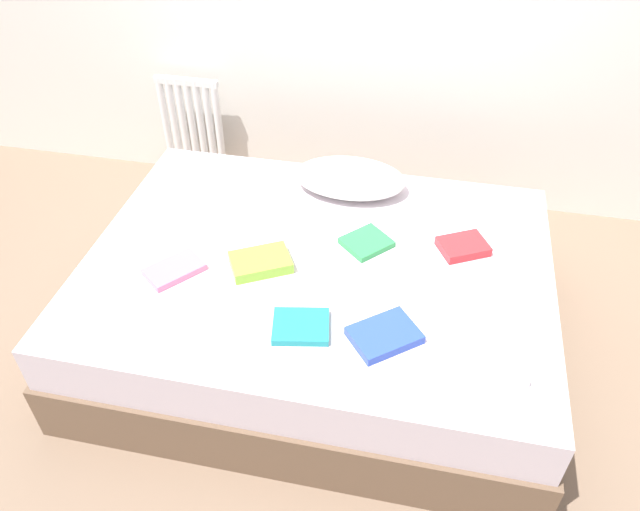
{
  "coord_description": "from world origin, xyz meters",
  "views": [
    {
      "loc": [
        0.42,
        -1.94,
        2.22
      ],
      "look_at": [
        0.0,
        0.05,
        0.48
      ],
      "focal_mm": 34.6,
      "sensor_mm": 36.0,
      "label": 1
    }
  ],
  "objects_px": {
    "bed": "(318,302)",
    "pillow": "(350,178)",
    "textbook_lime": "(261,262)",
    "radiator": "(192,122)",
    "textbook_pink": "(174,269)",
    "textbook_green": "(366,242)",
    "textbook_blue": "(384,335)",
    "textbook_teal": "(301,326)",
    "textbook_red": "(463,246)",
    "textbook_white": "(489,368)"
  },
  "relations": [
    {
      "from": "bed",
      "to": "pillow",
      "type": "distance_m",
      "value": 0.63
    },
    {
      "from": "bed",
      "to": "textbook_lime",
      "type": "height_order",
      "value": "textbook_lime"
    },
    {
      "from": "radiator",
      "to": "pillow",
      "type": "relative_size",
      "value": 1.04
    },
    {
      "from": "textbook_pink",
      "to": "textbook_green",
      "type": "distance_m",
      "value": 0.83
    },
    {
      "from": "textbook_blue",
      "to": "textbook_lime",
      "type": "bearing_deg",
      "value": 113.45
    },
    {
      "from": "textbook_teal",
      "to": "textbook_red",
      "type": "bearing_deg",
      "value": 34.88
    },
    {
      "from": "textbook_pink",
      "to": "textbook_green",
      "type": "bearing_deg",
      "value": -26.6
    },
    {
      "from": "textbook_green",
      "to": "textbook_pink",
      "type": "bearing_deg",
      "value": 156.92
    },
    {
      "from": "radiator",
      "to": "textbook_teal",
      "type": "relative_size",
      "value": 2.66
    },
    {
      "from": "bed",
      "to": "textbook_pink",
      "type": "bearing_deg",
      "value": -160.43
    },
    {
      "from": "radiator",
      "to": "textbook_blue",
      "type": "xyz_separation_m",
      "value": [
        1.37,
        -1.59,
        0.12
      ]
    },
    {
      "from": "pillow",
      "to": "radiator",
      "type": "bearing_deg",
      "value": 148.74
    },
    {
      "from": "textbook_pink",
      "to": "textbook_blue",
      "type": "xyz_separation_m",
      "value": [
        0.9,
        -0.19,
        0.0
      ]
    },
    {
      "from": "bed",
      "to": "textbook_white",
      "type": "bearing_deg",
      "value": -33.2
    },
    {
      "from": "textbook_pink",
      "to": "textbook_lime",
      "type": "height_order",
      "value": "textbook_lime"
    },
    {
      "from": "radiator",
      "to": "textbook_white",
      "type": "distance_m",
      "value": 2.42
    },
    {
      "from": "pillow",
      "to": "textbook_red",
      "type": "xyz_separation_m",
      "value": [
        0.56,
        -0.35,
        -0.05
      ]
    },
    {
      "from": "textbook_blue",
      "to": "textbook_red",
      "type": "distance_m",
      "value": 0.64
    },
    {
      "from": "pillow",
      "to": "textbook_lime",
      "type": "xyz_separation_m",
      "value": [
        -0.27,
        -0.64,
        -0.04
      ]
    },
    {
      "from": "radiator",
      "to": "pillow",
      "type": "bearing_deg",
      "value": -31.26
    },
    {
      "from": "pillow",
      "to": "textbook_red",
      "type": "distance_m",
      "value": 0.66
    },
    {
      "from": "bed",
      "to": "textbook_green",
      "type": "height_order",
      "value": "textbook_green"
    },
    {
      "from": "pillow",
      "to": "textbook_green",
      "type": "height_order",
      "value": "pillow"
    },
    {
      "from": "textbook_teal",
      "to": "textbook_red",
      "type": "distance_m",
      "value": 0.83
    },
    {
      "from": "bed",
      "to": "textbook_green",
      "type": "bearing_deg",
      "value": 36.35
    },
    {
      "from": "textbook_blue",
      "to": "textbook_lime",
      "type": "height_order",
      "value": "textbook_lime"
    },
    {
      "from": "textbook_teal",
      "to": "textbook_green",
      "type": "height_order",
      "value": "same"
    },
    {
      "from": "bed",
      "to": "textbook_red",
      "type": "distance_m",
      "value": 0.69
    },
    {
      "from": "radiator",
      "to": "textbook_pink",
      "type": "height_order",
      "value": "radiator"
    },
    {
      "from": "textbook_pink",
      "to": "textbook_blue",
      "type": "relative_size",
      "value": 0.95
    },
    {
      "from": "textbook_pink",
      "to": "textbook_lime",
      "type": "bearing_deg",
      "value": -33.59
    },
    {
      "from": "pillow",
      "to": "textbook_teal",
      "type": "xyz_separation_m",
      "value": [
        -0.02,
        -0.95,
        -0.05
      ]
    },
    {
      "from": "textbook_white",
      "to": "textbook_pink",
      "type": "bearing_deg",
      "value": 144.2
    },
    {
      "from": "pillow",
      "to": "textbook_green",
      "type": "bearing_deg",
      "value": -70.39
    },
    {
      "from": "bed",
      "to": "pillow",
      "type": "relative_size",
      "value": 3.71
    },
    {
      "from": "radiator",
      "to": "textbook_lime",
      "type": "relative_size",
      "value": 2.29
    },
    {
      "from": "bed",
      "to": "textbook_blue",
      "type": "bearing_deg",
      "value": -49.28
    },
    {
      "from": "radiator",
      "to": "textbook_pink",
      "type": "relative_size",
      "value": 2.43
    },
    {
      "from": "pillow",
      "to": "textbook_red",
      "type": "height_order",
      "value": "pillow"
    },
    {
      "from": "bed",
      "to": "textbook_pink",
      "type": "distance_m",
      "value": 0.66
    },
    {
      "from": "textbook_white",
      "to": "textbook_teal",
      "type": "xyz_separation_m",
      "value": [
        -0.69,
        0.06,
        -0.0
      ]
    },
    {
      "from": "bed",
      "to": "radiator",
      "type": "bearing_deg",
      "value": 130.81
    },
    {
      "from": "pillow",
      "to": "textbook_green",
      "type": "distance_m",
      "value": 0.43
    },
    {
      "from": "bed",
      "to": "textbook_lime",
      "type": "xyz_separation_m",
      "value": [
        -0.22,
        -0.09,
        0.28
      ]
    },
    {
      "from": "pillow",
      "to": "textbook_teal",
      "type": "relative_size",
      "value": 2.56
    },
    {
      "from": "textbook_blue",
      "to": "textbook_white",
      "type": "xyz_separation_m",
      "value": [
        0.38,
        -0.08,
        0.0
      ]
    },
    {
      "from": "textbook_green",
      "to": "textbook_red",
      "type": "bearing_deg",
      "value": -40.37
    },
    {
      "from": "pillow",
      "to": "textbook_pink",
      "type": "xyz_separation_m",
      "value": [
        -0.61,
        -0.74,
        -0.05
      ]
    },
    {
      "from": "bed",
      "to": "textbook_red",
      "type": "height_order",
      "value": "textbook_red"
    },
    {
      "from": "textbook_blue",
      "to": "textbook_green",
      "type": "relative_size",
      "value": 1.28
    }
  ]
}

